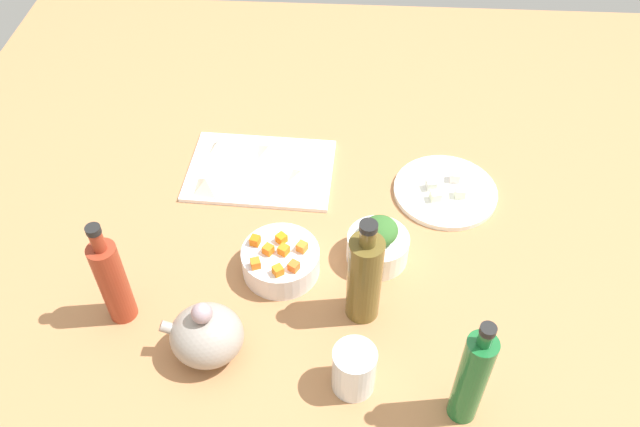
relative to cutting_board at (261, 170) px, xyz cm
name	(u,v)px	position (x,y,z in cm)	size (l,w,h in cm)	color
tabletop	(320,234)	(-14.80, 17.19, -2.00)	(190.00, 190.00, 3.00)	#AE774A
cutting_board	(261,170)	(0.00, 0.00, 0.00)	(33.07, 23.18, 1.00)	white
plate_tofu	(445,191)	(-42.18, 4.58, 0.10)	(23.09, 23.09, 1.20)	white
bowl_greens	(378,248)	(-26.87, 24.15, 2.54)	(12.49, 12.49, 6.07)	white
bowl_carrots	(281,261)	(-7.68, 28.55, 2.33)	(15.47, 15.47, 5.66)	white
teapot	(206,335)	(3.35, 48.17, 5.04)	(14.79, 12.21, 13.98)	gray
bottle_0	(365,277)	(-24.04, 37.50, 9.95)	(6.36, 6.36, 24.49)	brown
bottle_1	(112,280)	(21.18, 40.76, 9.66)	(5.19, 5.19, 24.34)	maroon
bottle_2	(472,378)	(-41.18, 57.03, 10.59)	(4.97, 4.97, 25.24)	#1A632D
drinking_glass_0	(354,369)	(-22.73, 53.05, 4.37)	(7.55, 7.55, 9.74)	white
carrot_cube_0	(255,263)	(-3.38, 32.47, 6.06)	(1.80, 1.80, 1.80)	orange
carrot_cube_1	(278,270)	(-7.85, 33.89, 6.06)	(1.80, 1.80, 1.80)	orange
carrot_cube_2	(302,247)	(-11.93, 27.80, 6.06)	(1.80, 1.80, 1.80)	orange
carrot_cube_3	(281,238)	(-7.69, 25.83, 6.06)	(1.80, 1.80, 1.80)	orange
carrot_cube_4	(268,250)	(-5.43, 28.88, 6.06)	(1.80, 1.80, 1.80)	orange
carrot_cube_5	(255,240)	(-2.58, 26.71, 6.06)	(1.80, 1.80, 1.80)	orange
carrot_cube_6	(284,250)	(-8.43, 28.78, 6.06)	(1.80, 1.80, 1.80)	orange
carrot_cube_7	(294,266)	(-10.75, 32.70, 6.06)	(1.80, 1.80, 1.80)	orange
chopped_greens_mound	(379,231)	(-26.87, 24.15, 7.69)	(7.93, 7.34, 4.23)	#336429
tofu_cube_0	(455,177)	(-44.37, 1.40, 1.80)	(2.20, 2.20, 2.20)	white
tofu_cube_1	(435,196)	(-39.57, 7.86, 1.80)	(2.20, 2.20, 2.20)	white
tofu_cube_2	(431,185)	(-38.83, 4.32, 1.80)	(2.20, 2.20, 2.20)	silver
tofu_cube_3	(460,192)	(-45.09, 6.45, 1.80)	(2.20, 2.20, 2.20)	white
dumpling_0	(301,175)	(-9.66, 2.94, 1.78)	(5.86, 5.51, 2.56)	beige
dumpling_1	(219,145)	(10.57, -5.78, 2.01)	(4.36, 4.09, 3.01)	beige
dumpling_2	(206,184)	(11.13, 7.36, 2.03)	(5.94, 5.09, 3.06)	beige
dumpling_3	(270,149)	(-1.53, -5.56, 1.65)	(5.82, 5.77, 2.30)	beige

